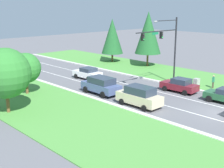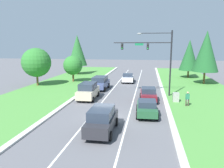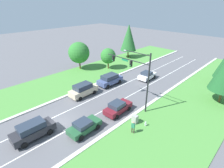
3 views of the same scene
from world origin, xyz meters
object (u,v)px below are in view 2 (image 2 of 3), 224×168
Objects in this scene: utility_cabinet at (176,98)px; fire_hydrant at (187,99)px; slate_blue_suv at (100,83)px; burgundy_sedan at (148,94)px; white_sedan at (128,78)px; champagne_suv at (88,91)px; charcoal_suv at (102,120)px; traffic_signal_mast at (155,53)px; conifer_near_right_tree at (189,55)px; forest_sedan at (147,108)px; oak_near_left_tree at (73,65)px; conifer_mid_left_tree at (77,50)px; conifer_far_right_tree at (206,51)px; pedestrian at (187,98)px; oak_far_left_tree at (36,63)px.

fire_hydrant is (1.34, 0.46, -0.23)m from utility_cabinet.
burgundy_sedan is at bearing -37.58° from slate_blue_suv.
utility_cabinet is at bearing -29.08° from slate_blue_suv.
champagne_suv is (-3.77, -12.98, 0.22)m from white_sedan.
charcoal_suv is at bearing -92.41° from white_sedan.
traffic_signal_mast reaches higher than champagne_suv.
charcoal_suv is 32.74m from conifer_near_right_tree.
slate_blue_suv is 1.18× the size of forest_sedan.
utility_cabinet is at bearing 56.49° from charcoal_suv.
oak_near_left_tree is at bearing 148.63° from traffic_signal_mast.
conifer_mid_left_tree is (-15.86, 27.35, 4.69)m from forest_sedan.
traffic_signal_mast is at bearing -130.69° from conifer_far_right_tree.
champagne_suv is 6.92× the size of fire_hydrant.
slate_blue_suv is at bearing 159.78° from traffic_signal_mast.
conifer_far_right_tree is at bearing 64.85° from utility_cabinet.
pedestrian is at bearing -37.07° from oak_near_left_tree.
traffic_signal_mast is at bearing -112.98° from conifer_near_right_tree.
white_sedan is 3.70× the size of utility_cabinet.
forest_sedan is 0.88× the size of oak_near_left_tree.
slate_blue_suv reaches higher than pedestrian.
oak_far_left_tree reaches higher than utility_cabinet.
conifer_mid_left_tree is (-19.20, 21.83, 4.91)m from utility_cabinet.
slate_blue_suv is at bearing -120.19° from white_sedan.
fire_hydrant is 30.10m from conifer_mid_left_tree.
traffic_signal_mast is 7.57m from pedestrian.
burgundy_sedan is at bearing 86.34° from forest_sedan.
forest_sedan is 22.13m from oak_far_left_tree.
traffic_signal_mast is at bearing -68.93° from white_sedan.
charcoal_suv is at bearing -65.39° from oak_near_left_tree.
pedestrian is 22.40m from oak_near_left_tree.
forest_sedan is at bearing -38.01° from champagne_suv.
traffic_signal_mast is 19.25m from oak_far_left_tree.
forest_sedan is (-0.12, -5.78, -0.03)m from burgundy_sedan.
traffic_signal_mast is at bearing 73.64° from burgundy_sedan.
oak_far_left_tree is at bearing 142.52° from forest_sedan.
conifer_mid_left_tree reaches higher than burgundy_sedan.
pedestrian is at bearing -64.37° from white_sedan.
conifer_far_right_tree is (5.20, 14.94, 4.69)m from pedestrian.
slate_blue_suv is at bearing -136.88° from conifer_near_right_tree.
pedestrian reaches higher than forest_sedan.
traffic_signal_mast is 9.88m from forest_sedan.
white_sedan is at bearing 63.29° from slate_blue_suv.
conifer_mid_left_tree is (-23.96, 1.56, 0.83)m from conifer_near_right_tree.
forest_sedan is at bearing -35.02° from oak_far_left_tree.
oak_near_left_tree reaches higher than slate_blue_suv.
conifer_near_right_tree is 1.61× the size of oak_near_left_tree.
conifer_far_right_tree is (16.71, 7.25, 4.59)m from slate_blue_suv.
charcoal_suv is 0.98× the size of champagne_suv.
traffic_signal_mast reaches higher than pedestrian.
conifer_far_right_tree is (8.76, 10.18, 0.00)m from traffic_signal_mast.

